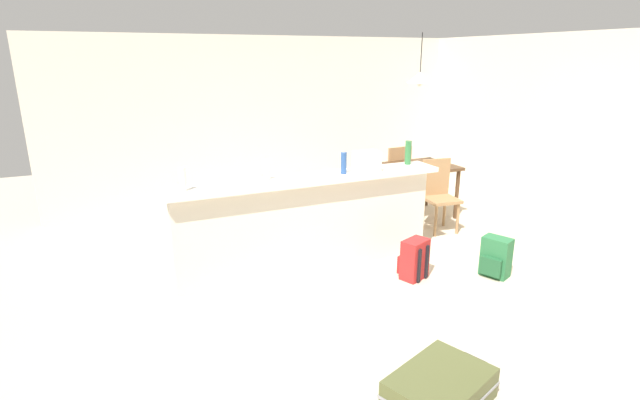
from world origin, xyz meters
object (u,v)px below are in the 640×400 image
dining_chair_near_partition (439,192)px  pendant_lamp (420,77)px  bottle_clear (266,170)px  bottle_blue (344,163)px  grocery_bag (367,162)px  dining_table (415,172)px  backpack_green (496,258)px  bottle_green (408,153)px  dining_chair_far_side (395,173)px  bottle_white (183,179)px  suitcase_flat_olive (440,389)px  backpack_red (414,260)px

dining_chair_near_partition → pendant_lamp: 1.52m
bottle_clear → pendant_lamp: 2.72m
bottle_blue → bottle_clear: bearing=174.7°
grocery_bag → pendant_lamp: bearing=37.1°
dining_table → dining_chair_near_partition: 0.60m
pendant_lamp → backpack_green: (-0.30, -1.92, -1.74)m
bottle_clear → backpack_green: bottle_clear is taller
bottle_clear → bottle_green: (1.69, 0.03, 0.03)m
bottle_clear → dining_chair_far_side: bearing=31.1°
bottle_blue → bottle_white: bearing=-179.8°
bottle_green → dining_chair_far_side: size_ratio=0.29×
bottle_white → suitcase_flat_olive: 2.76m
bottle_white → bottle_clear: (0.82, 0.08, -0.01)m
bottle_blue → pendant_lamp: bearing=31.7°
bottle_blue → backpack_red: size_ratio=0.54×
dining_table → dining_chair_far_side: bearing=87.6°
grocery_bag → dining_chair_far_side: (1.43, 1.61, -0.62)m
dining_table → backpack_red: (-1.16, -1.69, -0.44)m
dining_chair_near_partition → backpack_green: dining_chair_near_partition is taller
dining_chair_far_side → grocery_bag: bearing=-131.5°
bottle_blue → dining_chair_far_side: bearing=43.3°
dining_table → backpack_red: size_ratio=2.62×
bottle_clear → bottle_green: bottle_green is taller
dining_chair_near_partition → backpack_green: bearing=-103.1°
backpack_red → bottle_white: bearing=164.0°
bottle_blue → dining_table: (1.67, 1.07, -0.49)m
dining_chair_near_partition → pendant_lamp: (-0.03, 0.52, 1.42)m
bottle_blue → pendant_lamp: pendant_lamp is taller
bottle_green → backpack_red: (-0.36, -0.73, -0.96)m
dining_chair_far_side → bottle_clear: bearing=-148.9°
bottle_white → dining_chair_far_side: (3.33, 1.60, -0.62)m
suitcase_flat_olive → grocery_bag: bearing=73.0°
grocery_bag → bottle_blue: bearing=174.8°
bottle_white → dining_chair_far_side: 3.74m
bottle_green → backpack_green: size_ratio=0.64×
suitcase_flat_olive → backpack_green: size_ratio=2.12×
backpack_green → dining_chair_far_side: bearing=81.5°
bottle_green → pendant_lamp: (0.74, 0.89, 0.78)m
dining_chair_far_side → pendant_lamp: (-0.08, -0.59, 1.42)m
bottle_white → dining_chair_near_partition: 3.37m
bottle_blue → dining_chair_far_side: size_ratio=0.25×
dining_chair_near_partition → backpack_red: (-1.13, -1.10, -0.31)m
bottle_white → bottle_green: (2.51, 0.11, 0.03)m
bottle_white → pendant_lamp: size_ratio=0.32×
dining_chair_near_partition → backpack_green: 1.48m
backpack_red → grocery_bag: bearing=112.4°
bottle_clear → pendant_lamp: (2.43, 0.92, 0.81)m
backpack_red → backpack_green: (0.80, -0.31, 0.00)m
grocery_bag → bottle_clear: bearing=174.7°
bottle_blue → dining_chair_near_partition: size_ratio=0.25×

